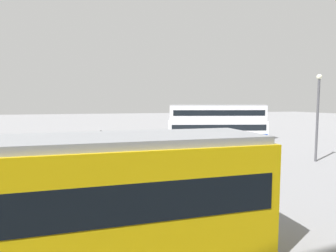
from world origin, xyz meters
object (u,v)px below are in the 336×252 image
Objects in this scene: tram_yellow at (12,206)px; pedestrian_crossing at (245,146)px; double_decker_bus at (217,122)px; pedestrian_near_railing at (166,148)px; street_lamp at (318,110)px; info_sign at (101,142)px.

tram_yellow is 7.16× the size of pedestrian_crossing.
pedestrian_near_railing is at bearing 47.86° from double_decker_bus.
pedestrian_near_railing is at bearing -17.04° from street_lamp.
pedestrian_crossing reaches higher than pedestrian_near_railing.
pedestrian_crossing is at bearing 73.88° from double_decker_bus.
double_decker_bus reaches higher than pedestrian_crossing.
pedestrian_near_railing is at bearing -121.15° from tram_yellow.
pedestrian_crossing is 0.29× the size of street_lamp.
double_decker_bus reaches higher than tram_yellow.
street_lamp is at bearing 96.86° from double_decker_bus.
street_lamp is at bearing 172.82° from info_sign.
double_decker_bus is 1.83× the size of street_lamp.
pedestrian_near_railing is 0.66× the size of info_sign.
info_sign is at bearing -103.50° from tram_yellow.
pedestrian_near_railing is 5.58m from pedestrian_crossing.
double_decker_bus is 0.87× the size of tram_yellow.
tram_yellow reaches higher than pedestrian_crossing.
double_decker_bus is at bearing -140.64° from info_sign.
tram_yellow is at bearing 76.50° from info_sign.
pedestrian_crossing is 5.55m from street_lamp.
pedestrian_crossing is (-5.36, 1.55, 0.12)m from pedestrian_near_railing.
pedestrian_crossing is 9.87m from info_sign.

